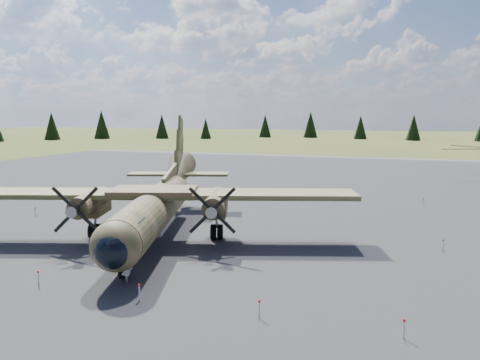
% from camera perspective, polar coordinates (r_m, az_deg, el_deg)
% --- Properties ---
extents(ground, '(500.00, 500.00, 0.00)m').
position_cam_1_polar(ground, '(36.06, -3.79, -6.33)').
color(ground, brown).
rests_on(ground, ground).
extents(apron, '(120.00, 120.00, 0.04)m').
position_cam_1_polar(apron, '(45.23, 1.08, -3.39)').
color(apron, slate).
rests_on(apron, ground).
extents(transport_plane, '(28.04, 25.00, 9.39)m').
position_cam_1_polar(transport_plane, '(34.57, -10.12, -2.49)').
color(transport_plane, '#3E4324').
rests_on(transport_plane, ground).
extents(info_placard_left, '(0.53, 0.32, 0.77)m').
position_cam_1_polar(info_placard_left, '(25.97, -13.72, -11.07)').
color(info_placard_left, gray).
rests_on(info_placard_left, ground).
extents(info_placard_right, '(0.46, 0.24, 0.69)m').
position_cam_1_polar(info_placard_right, '(27.11, -13.39, -10.38)').
color(info_placard_right, gray).
rests_on(info_placard_right, ground).
extents(barrier_fence, '(33.12, 29.62, 0.85)m').
position_cam_1_polar(barrier_fence, '(36.05, -4.53, -5.51)').
color(barrier_fence, silver).
rests_on(barrier_fence, ground).
extents(treeline, '(307.03, 307.36, 10.96)m').
position_cam_1_polar(treeline, '(34.67, 0.54, 1.18)').
color(treeline, black).
rests_on(treeline, ground).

